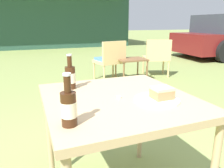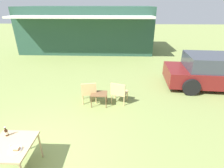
{
  "view_description": "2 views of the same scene",
  "coord_description": "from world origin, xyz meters",
  "views": [
    {
      "loc": [
        -0.47,
        -1.1,
        1.15
      ],
      "look_at": [
        0.0,
        0.1,
        0.79
      ],
      "focal_mm": 35.0,
      "sensor_mm": 36.0,
      "label": 1
    },
    {
      "loc": [
        2.13,
        -2.58,
        3.31
      ],
      "look_at": [
        1.93,
        2.63,
        0.9
      ],
      "focal_mm": 28.0,
      "sensor_mm": 36.0,
      "label": 2
    }
  ],
  "objects": [
    {
      "name": "cabin_building",
      "position": [
        -0.23,
        10.98,
        1.58
      ],
      "size": [
        9.33,
        4.87,
        3.14
      ],
      "color": "#284C3D",
      "rests_on": "ground_plane"
    },
    {
      "name": "parked_car",
      "position": [
        6.32,
        4.5,
        0.68
      ],
      "size": [
        4.43,
        2.24,
        1.4
      ],
      "rotation": [
        0.0,
        0.0,
        -0.07
      ],
      "color": "maroon",
      "rests_on": "ground_plane"
    },
    {
      "name": "wicker_chair_cushioned",
      "position": [
        1.08,
        2.97,
        0.46
      ],
      "size": [
        0.61,
        0.56,
        0.81
      ],
      "rotation": [
        0.0,
        0.0,
        3.34
      ],
      "color": "tan",
      "rests_on": "ground_plane"
    },
    {
      "name": "wicker_chair_plain",
      "position": [
        2.17,
        2.96,
        0.46
      ],
      "size": [
        0.65,
        0.61,
        0.81
      ],
      "rotation": [
        0.0,
        0.0,
        2.82
      ],
      "color": "tan",
      "rests_on": "ground_plane"
    },
    {
      "name": "garden_side_table",
      "position": [
        1.47,
        2.8,
        0.4
      ],
      "size": [
        0.56,
        0.45,
        0.46
      ],
      "color": "brown",
      "rests_on": "ground_plane"
    },
    {
      "name": "patio_table",
      "position": [
        0.0,
        0.0,
        0.67
      ],
      "size": [
        0.83,
        0.87,
        0.74
      ],
      "color": "tan",
      "rests_on": "ground_plane"
    },
    {
      "name": "cake_on_plate",
      "position": [
        0.19,
        -0.14,
        0.76
      ],
      "size": [
        0.25,
        0.25,
        0.07
      ],
      "color": "white",
      "rests_on": "patio_table"
    },
    {
      "name": "cola_bottle_near",
      "position": [
        -0.22,
        0.26,
        0.82
      ],
      "size": [
        0.07,
        0.07,
        0.22
      ],
      "color": "#381E0F",
      "rests_on": "patio_table"
    },
    {
      "name": "fork",
      "position": [
        0.13,
        -0.13,
        0.74
      ],
      "size": [
        0.18,
        0.07,
        0.01
      ],
      "color": "silver",
      "rests_on": "patio_table"
    },
    {
      "name": "loose_bottle_cap",
      "position": [
        -0.01,
        -0.02,
        0.75
      ],
      "size": [
        0.03,
        0.03,
        0.01
      ],
      "color": "silver",
      "rests_on": "patio_table"
    }
  ]
}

